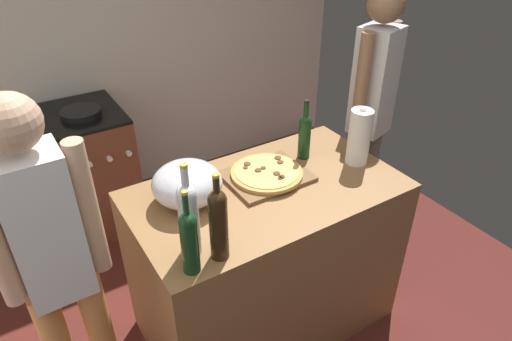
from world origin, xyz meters
name	(u,v)px	position (x,y,z in m)	size (l,w,h in m)	color
ground_plane	(194,279)	(0.00, 1.27, -0.01)	(4.00, 3.14, 0.02)	#511E19
kitchen_wall_rear	(99,28)	(0.00, 2.59, 1.30)	(4.00, 0.10, 2.60)	silver
counter	(266,259)	(0.22, 0.76, 0.46)	(1.31, 0.75, 0.92)	olive
cutting_board	(267,176)	(0.27, 0.84, 0.93)	(0.40, 0.32, 0.02)	brown
pizza	(267,173)	(0.27, 0.84, 0.95)	(0.36, 0.36, 0.03)	tan
mixing_bowl	(187,184)	(-0.14, 0.87, 1.02)	(0.32, 0.32, 0.19)	#B2B2B7
paper_towel_roll	(359,137)	(0.75, 0.71, 1.07)	(0.11, 0.11, 0.30)	white
wine_bottle_dark	(189,240)	(-0.32, 0.46, 1.07)	(0.07, 0.07, 0.36)	#143819
wine_bottle_amber	(305,134)	(0.54, 0.90, 1.06)	(0.06, 0.06, 0.33)	#143819
wine_bottle_clear	(218,222)	(-0.19, 0.47, 1.09)	(0.07, 0.07, 0.38)	#331E0F
wine_bottle_green	(189,216)	(-0.28, 0.56, 1.10)	(0.08, 0.08, 0.41)	silver
stove	(84,172)	(-0.38, 2.19, 0.45)	(0.64, 0.64, 0.93)	brown
person_in_stripes	(55,263)	(-0.75, 0.75, 0.95)	(0.40, 0.20, 1.64)	#D88C4C
person_in_red	(371,109)	(1.15, 1.04, 1.00)	(0.37, 0.25, 1.72)	slate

